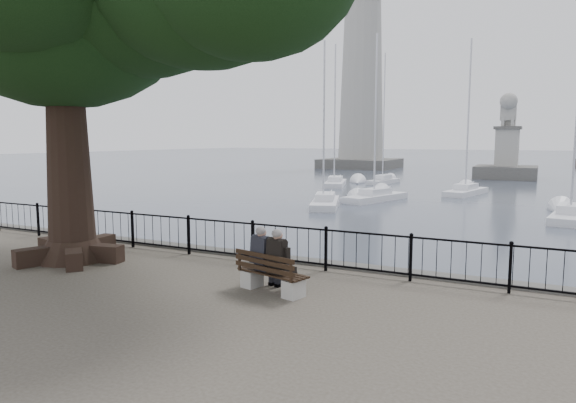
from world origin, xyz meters
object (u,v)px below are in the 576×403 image
Objects in this scene: lion_monument at (507,157)px; bench at (271,278)px; person_right at (281,264)px; person_left at (265,260)px; lighthouse at (362,76)px.

bench is at bearing -91.56° from lion_monument.
bench is at bearing -170.49° from person_right.
lion_monument is at bearing 88.20° from person_left.
bench is at bearing -35.64° from person_left.
lion_monument reaches higher than person_left.
person_left is 0.15× the size of lion_monument.
person_left is 0.04× the size of lighthouse.
bench is 0.05× the size of lighthouse.
lion_monument is (1.12, 49.49, 0.62)m from person_right.
lighthouse reaches higher than person_left.
person_left is at bearing 144.36° from bench.
lion_monument is (1.55, 49.38, 0.62)m from person_left.
person_left is (-0.21, 0.15, 0.32)m from bench.
lighthouse is (-18.45, 61.45, 11.29)m from person_left.
person_left and person_right have the same top height.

